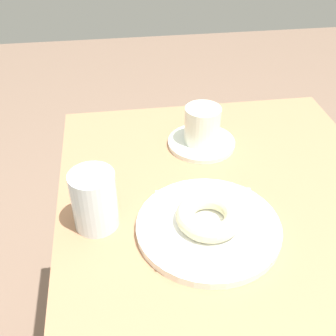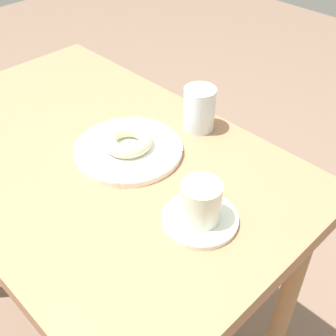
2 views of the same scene
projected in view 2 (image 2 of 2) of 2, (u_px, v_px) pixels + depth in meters
name	position (u px, v px, depth m)	size (l,w,h in m)	color
ground_plane	(116.00, 327.00, 1.42)	(6.00, 6.00, 0.00)	#775E4E
table	(95.00, 182.00, 1.01)	(0.96, 0.61, 0.73)	#A3714E
plate_sugar_ring	(128.00, 150.00, 0.94)	(0.24, 0.24, 0.01)	white
napkin_sugar_ring	(128.00, 147.00, 0.93)	(0.17, 0.17, 0.00)	white
donut_sugar_ring	(128.00, 141.00, 0.92)	(0.11, 0.11, 0.03)	beige
water_glass	(199.00, 109.00, 0.98)	(0.07, 0.07, 0.10)	silver
coffee_cup	(201.00, 207.00, 0.76)	(0.14, 0.14, 0.09)	white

